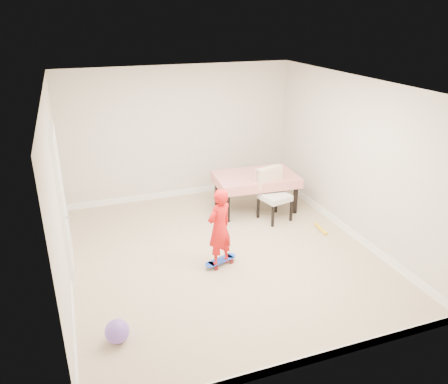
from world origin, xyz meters
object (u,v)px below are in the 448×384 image
object	(u,v)px
dining_chair	(275,195)
child	(219,230)
skateboard	(221,262)
balloon	(117,331)
dining_table	(255,192)

from	to	relation	value
dining_chair	child	bearing A→B (deg)	-155.24
skateboard	dining_chair	bearing A→B (deg)	18.54
balloon	dining_table	bearing A→B (deg)	43.87
child	dining_chair	bearing A→B (deg)	-167.85
child	balloon	distance (m)	2.03
child	skateboard	bearing A→B (deg)	-159.86
skateboard	child	size ratio (longest dim) A/B	0.46
dining_table	balloon	size ratio (longest dim) A/B	5.33
dining_chair	skateboard	bearing A→B (deg)	-155.40
dining_table	dining_chair	xyz separation A→B (m)	(0.15, -0.53, 0.13)
dining_chair	child	distance (m)	1.85
child	balloon	bearing A→B (deg)	8.62
dining_chair	skateboard	world-z (taller)	dining_chair
dining_table	skateboard	xyz separation A→B (m)	(-1.27, -1.65, -0.31)
dining_table	skateboard	bearing A→B (deg)	-123.95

